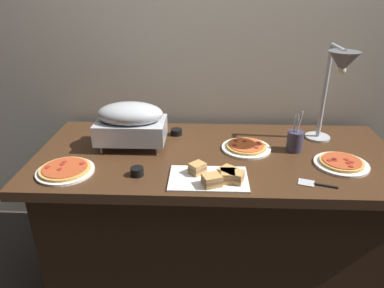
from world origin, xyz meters
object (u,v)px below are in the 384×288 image
at_px(sauce_cup_far, 137,171).
at_px(utensil_holder, 295,141).
at_px(chafing_dish, 131,122).
at_px(serving_spatula, 316,184).
at_px(pizza_plate_raised_stand, 65,170).
at_px(heat_lamp, 338,72).
at_px(pizza_plate_front, 246,147).
at_px(pizza_plate_center, 341,163).
at_px(sauce_cup_near, 176,132).
at_px(sandwich_platter, 215,177).

bearing_deg(sauce_cup_far, utensil_holder, 20.59).
bearing_deg(chafing_dish, serving_spatula, -22.45).
xyz_separation_m(pizza_plate_raised_stand, sauce_cup_far, (0.35, -0.01, 0.01)).
distance_m(pizza_plate_raised_stand, utensil_holder, 1.17).
xyz_separation_m(heat_lamp, pizza_plate_front, (-0.43, -0.02, -0.41)).
bearing_deg(heat_lamp, utensil_holder, -172.03).
bearing_deg(heat_lamp, pizza_plate_raised_stand, -166.78).
distance_m(chafing_dish, pizza_plate_front, 0.63).
height_order(pizza_plate_center, utensil_holder, utensil_holder).
distance_m(pizza_plate_center, sauce_cup_far, 1.00).
bearing_deg(chafing_dish, sauce_cup_far, -75.16).
xyz_separation_m(chafing_dish, sauce_cup_far, (0.08, -0.32, -0.12)).
xyz_separation_m(pizza_plate_front, pizza_plate_center, (0.45, -0.17, 0.00)).
xyz_separation_m(heat_lamp, serving_spatula, (-0.15, -0.37, -0.42)).
xyz_separation_m(pizza_plate_center, pizza_plate_raised_stand, (-1.33, -0.12, 0.00)).
bearing_deg(serving_spatula, pizza_plate_center, 47.31).
bearing_deg(utensil_holder, sauce_cup_near, 163.50).
height_order(chafing_dish, sandwich_platter, chafing_dish).
bearing_deg(heat_lamp, serving_spatula, -112.06).
distance_m(heat_lamp, utensil_holder, 0.40).
bearing_deg(pizza_plate_raised_stand, pizza_plate_center, 5.31).
height_order(sandwich_platter, utensil_holder, utensil_holder).
relative_size(heat_lamp, pizza_plate_front, 2.04).
xyz_separation_m(pizza_plate_raised_stand, sandwich_platter, (0.71, -0.05, 0.01)).
relative_size(sauce_cup_near, serving_spatula, 0.39).
height_order(chafing_dish, pizza_plate_center, chafing_dish).
bearing_deg(sauce_cup_far, pizza_plate_center, 7.93).
distance_m(pizza_plate_center, sandwich_platter, 0.65).
relative_size(sandwich_platter, serving_spatula, 2.08).
relative_size(pizza_plate_front, sauce_cup_far, 4.26).
bearing_deg(pizza_plate_center, sandwich_platter, -164.36).
relative_size(heat_lamp, sauce_cup_far, 8.67).
height_order(chafing_dish, utensil_holder, chafing_dish).
relative_size(pizza_plate_center, serving_spatula, 1.52).
xyz_separation_m(pizza_plate_raised_stand, sauce_cup_near, (0.49, 0.47, 0.01)).
height_order(chafing_dish, heat_lamp, heat_lamp).
height_order(heat_lamp, pizza_plate_front, heat_lamp).
height_order(heat_lamp, pizza_plate_center, heat_lamp).
bearing_deg(sauce_cup_near, sauce_cup_far, -106.55).
xyz_separation_m(chafing_dish, heat_lamp, (1.05, 0.00, 0.28)).
bearing_deg(sandwich_platter, pizza_plate_center, 15.64).
height_order(pizza_plate_front, sauce_cup_far, sauce_cup_far).
bearing_deg(pizza_plate_front, serving_spatula, -52.32).
height_order(pizza_plate_center, sandwich_platter, sandwich_platter).
relative_size(chafing_dish, serving_spatula, 2.13).
height_order(chafing_dish, serving_spatula, chafing_dish).
xyz_separation_m(sauce_cup_near, utensil_holder, (0.64, -0.19, 0.04)).
relative_size(pizza_plate_raised_stand, sandwich_platter, 0.75).
distance_m(heat_lamp, sauce_cup_near, 0.92).
distance_m(heat_lamp, pizza_plate_front, 0.59).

